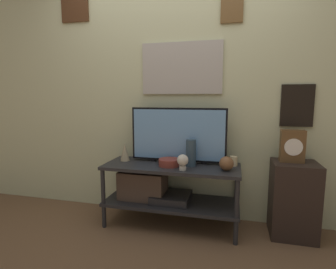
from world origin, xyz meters
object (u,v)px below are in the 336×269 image
(vase_round_glass, at_px, (226,163))
(candle_jar, at_px, (233,161))
(vase_wide_bowl, at_px, (169,162))
(television, at_px, (178,135))
(mantel_clock, at_px, (292,146))
(decorative_bust, at_px, (183,161))
(vase_tall_ceramic, at_px, (191,153))
(vase_slim_bronze, at_px, (125,152))

(vase_round_glass, height_order, candle_jar, vase_round_glass)
(vase_wide_bowl, bearing_deg, television, 69.28)
(television, height_order, mantel_clock, television)
(candle_jar, distance_m, decorative_bust, 0.51)
(vase_tall_ceramic, xyz_separation_m, mantel_clock, (0.88, 0.08, 0.09))
(television, xyz_separation_m, vase_tall_ceramic, (0.14, -0.10, -0.15))
(candle_jar, xyz_separation_m, decorative_bust, (-0.43, -0.26, 0.04))
(television, bearing_deg, vase_tall_ceramic, -35.17)
(mantel_clock, bearing_deg, decorative_bust, -165.83)
(vase_tall_ceramic, relative_size, candle_jar, 2.78)
(vase_round_glass, height_order, vase_wide_bowl, vase_round_glass)
(vase_tall_ceramic, bearing_deg, vase_wide_bowl, -168.87)
(vase_slim_bronze, xyz_separation_m, vase_wide_bowl, (0.49, -0.09, -0.06))
(candle_jar, bearing_deg, vase_wide_bowl, -165.67)
(vase_wide_bowl, xyz_separation_m, decorative_bust, (0.15, -0.11, 0.05))
(vase_tall_ceramic, distance_m, mantel_clock, 0.89)
(vase_round_glass, bearing_deg, vase_wide_bowl, 176.71)
(vase_round_glass, distance_m, vase_slim_bronze, 1.02)
(television, bearing_deg, vase_slim_bronze, -174.64)
(vase_slim_bronze, distance_m, decorative_bust, 0.67)
(vase_slim_bronze, relative_size, vase_wide_bowl, 0.91)
(television, relative_size, vase_tall_ceramic, 3.70)
(vase_wide_bowl, height_order, mantel_clock, mantel_clock)
(vase_round_glass, distance_m, mantel_clock, 0.59)
(vase_tall_ceramic, bearing_deg, television, 144.83)
(vase_tall_ceramic, bearing_deg, decorative_bust, -107.06)
(television, distance_m, vase_tall_ceramic, 0.23)
(television, distance_m, candle_jar, 0.58)
(vase_tall_ceramic, distance_m, vase_wide_bowl, 0.22)
(television, distance_m, vase_round_glass, 0.55)
(decorative_bust, bearing_deg, television, 110.93)
(vase_slim_bronze, height_order, vase_wide_bowl, vase_slim_bronze)
(vase_round_glass, distance_m, decorative_bust, 0.38)
(vase_round_glass, xyz_separation_m, vase_slim_bronze, (-1.01, 0.12, 0.03))
(vase_wide_bowl, bearing_deg, vase_tall_ceramic, 11.13)
(vase_wide_bowl, xyz_separation_m, mantel_clock, (1.08, 0.12, 0.18))
(vase_tall_ceramic, height_order, mantel_clock, mantel_clock)
(television, bearing_deg, decorative_bust, -69.07)
(vase_round_glass, xyz_separation_m, vase_tall_ceramic, (-0.33, 0.07, 0.06))
(candle_jar, bearing_deg, decorative_bust, -148.72)
(mantel_clock, bearing_deg, vase_tall_ceramic, -174.76)
(television, xyz_separation_m, vase_wide_bowl, (-0.05, -0.14, -0.25))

